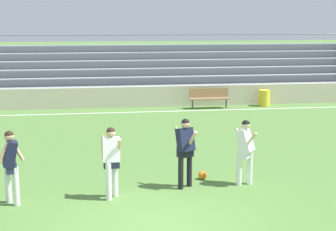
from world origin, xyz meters
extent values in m
plane|color=#517A38|center=(0.00, 0.00, 0.00)|extent=(160.00, 160.00, 0.00)
cube|color=white|center=(0.00, 12.38, 0.00)|extent=(44.00, 0.12, 0.01)
cube|color=beige|center=(0.00, 13.65, 0.47)|extent=(48.00, 0.16, 0.95)
cube|color=#9EA3AD|center=(-0.70, 14.64, 0.37)|extent=(26.88, 0.36, 0.08)
cube|color=slate|center=(-0.70, 14.44, 0.18)|extent=(26.88, 0.04, 0.37)
cube|color=#9EA3AD|center=(-0.70, 15.25, 0.74)|extent=(26.88, 0.36, 0.08)
cube|color=slate|center=(-0.70, 15.05, 0.55)|extent=(26.88, 0.04, 0.37)
cube|color=#9EA3AD|center=(-0.70, 15.85, 1.10)|extent=(26.88, 0.36, 0.08)
cube|color=slate|center=(-0.70, 15.65, 0.92)|extent=(26.88, 0.04, 0.37)
cube|color=#9EA3AD|center=(-0.70, 16.46, 1.47)|extent=(26.88, 0.36, 0.08)
cube|color=slate|center=(-0.70, 16.26, 1.29)|extent=(26.88, 0.04, 0.37)
cube|color=#9EA3AD|center=(-0.70, 17.06, 1.84)|extent=(26.88, 0.36, 0.08)
cube|color=slate|center=(-0.70, 16.86, 1.65)|extent=(26.88, 0.04, 0.37)
cube|color=#9EA3AD|center=(-0.70, 17.67, 2.21)|extent=(26.88, 0.36, 0.08)
cube|color=slate|center=(-0.70, 17.47, 2.02)|extent=(26.88, 0.04, 0.37)
cube|color=#9EA3AD|center=(-0.70, 18.27, 2.57)|extent=(26.88, 0.36, 0.08)
cube|color=slate|center=(-0.70, 18.07, 2.39)|extent=(26.88, 0.04, 0.37)
cylinder|color=slate|center=(-0.70, 18.52, 3.12)|extent=(26.88, 0.06, 0.06)
cube|color=#99754C|center=(3.93, 12.84, 0.45)|extent=(1.80, 0.40, 0.06)
cube|color=#99754C|center=(3.93, 13.02, 0.70)|extent=(1.80, 0.05, 0.40)
cylinder|color=#47474C|center=(3.15, 12.84, 0.23)|extent=(0.07, 0.07, 0.45)
cylinder|color=#47474C|center=(4.71, 12.84, 0.23)|extent=(0.07, 0.07, 0.45)
cylinder|color=yellow|center=(6.60, 13.14, 0.38)|extent=(0.52, 0.52, 0.75)
cylinder|color=black|center=(0.83, 2.14, 0.46)|extent=(0.13, 0.13, 0.91)
cylinder|color=black|center=(1.07, 2.31, 0.46)|extent=(0.13, 0.13, 0.91)
cube|color=black|center=(0.95, 2.22, 0.89)|extent=(0.42, 0.35, 0.24)
cube|color=#191E38|center=(0.95, 2.22, 1.19)|extent=(0.48, 0.46, 0.59)
cylinder|color=#D6A884|center=(0.82, 2.38, 1.23)|extent=(0.22, 0.37, 0.46)
cylinder|color=#D6A884|center=(1.08, 2.07, 1.23)|extent=(0.22, 0.37, 0.46)
sphere|color=#D6A884|center=(0.95, 2.22, 1.58)|extent=(0.21, 0.21, 0.21)
sphere|color=black|center=(0.95, 2.22, 1.60)|extent=(0.20, 0.20, 0.20)
cylinder|color=white|center=(2.29, 2.22, 0.42)|extent=(0.13, 0.13, 0.84)
cylinder|color=white|center=(2.57, 2.25, 0.42)|extent=(0.13, 0.13, 0.84)
cube|color=white|center=(2.43, 2.23, 0.82)|extent=(0.40, 0.42, 0.24)
cube|color=white|center=(2.43, 2.23, 1.12)|extent=(0.54, 0.54, 0.60)
cylinder|color=beige|center=(2.38, 2.43, 1.15)|extent=(0.34, 0.29, 0.46)
cylinder|color=beige|center=(2.48, 2.04, 1.15)|extent=(0.34, 0.29, 0.46)
sphere|color=beige|center=(2.43, 2.23, 1.50)|extent=(0.21, 0.21, 0.21)
sphere|color=black|center=(2.43, 2.23, 1.52)|extent=(0.20, 0.20, 0.20)
cylinder|color=white|center=(-2.91, 1.57, 0.43)|extent=(0.13, 0.13, 0.87)
cylinder|color=white|center=(-3.11, 1.77, 0.43)|extent=(0.13, 0.13, 0.87)
cube|color=#232847|center=(-3.01, 1.67, 0.85)|extent=(0.30, 0.40, 0.24)
cube|color=#191E38|center=(-3.01, 1.67, 1.15)|extent=(0.41, 0.45, 0.59)
cylinder|color=#D6A884|center=(-3.13, 1.51, 1.19)|extent=(0.30, 0.14, 0.50)
cylinder|color=#D6A884|center=(-2.88, 1.82, 1.19)|extent=(0.30, 0.14, 0.50)
sphere|color=#D6A884|center=(-3.01, 1.67, 1.53)|extent=(0.21, 0.21, 0.21)
sphere|color=black|center=(-3.01, 1.67, 1.55)|extent=(0.20, 0.20, 0.20)
cylinder|color=white|center=(-0.90, 1.62, 0.43)|extent=(0.13, 0.13, 0.87)
cylinder|color=white|center=(-0.75, 1.83, 0.43)|extent=(0.13, 0.13, 0.87)
cube|color=#232847|center=(-0.82, 1.72, 0.85)|extent=(0.36, 0.23, 0.24)
cube|color=white|center=(-0.82, 1.72, 1.15)|extent=(0.38, 0.29, 0.58)
cylinder|color=#D6A884|center=(-1.00, 1.80, 1.18)|extent=(0.08, 0.30, 0.50)
cylinder|color=#D6A884|center=(-0.64, 1.64, 1.18)|extent=(0.08, 0.30, 0.50)
sphere|color=#D6A884|center=(-0.82, 1.72, 1.53)|extent=(0.21, 0.21, 0.21)
sphere|color=black|center=(-0.82, 1.72, 1.55)|extent=(0.20, 0.20, 0.20)
sphere|color=orange|center=(1.50, 2.79, 0.11)|extent=(0.22, 0.22, 0.22)
camera|label=1|loc=(-1.11, -9.39, 4.05)|focal=54.45mm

